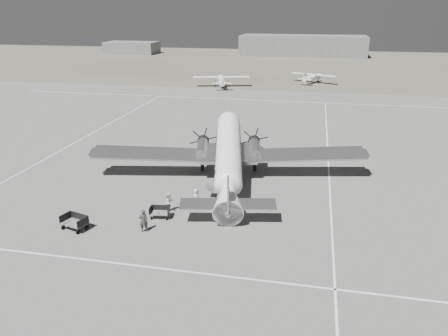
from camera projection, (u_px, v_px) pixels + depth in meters
ground at (198, 184)px, 40.48m from camera, size 260.00×260.00×0.00m
taxi_line_near at (141, 266)px, 27.61m from camera, size 60.00×0.15×0.01m
taxi_line_right at (330, 194)px, 38.19m from camera, size 0.15×80.00×0.01m
taxi_line_left at (76, 142)px, 53.10m from camera, size 0.15×60.00×0.01m
taxi_line_horizon at (256, 100)px, 77.24m from camera, size 90.00×0.15×0.01m
grass_infield at (281, 64)px, 127.78m from camera, size 260.00×90.00×0.01m
hangar_main at (303, 45)px, 148.67m from camera, size 42.00×14.00×6.60m
shed_secondary at (132, 48)px, 155.96m from camera, size 18.00×10.00×4.00m
dc3_airliner at (228, 157)px, 39.87m from camera, size 29.66×23.21×5.07m
light_plane_left at (221, 81)px, 89.55m from camera, size 13.60×12.01×2.42m
light_plane_right at (313, 78)px, 94.21m from camera, size 12.92×11.96×2.15m
baggage_cart_near at (160, 212)px, 33.83m from camera, size 1.72×1.32×0.90m
baggage_cart_far at (74, 223)px, 32.01m from camera, size 2.25×1.86×1.10m
ground_crew at (143, 221)px, 31.60m from camera, size 0.76×0.67×1.75m
ramp_agent at (170, 202)px, 34.75m from camera, size 0.90×0.98×1.62m
passenger at (196, 197)px, 35.84m from camera, size 0.73×0.86×1.48m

